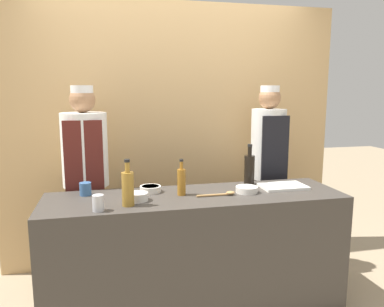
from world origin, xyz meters
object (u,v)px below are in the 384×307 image
at_px(sauce_bowl_white, 138,196).
at_px(wooden_spoon, 222,194).
at_px(cutting_board, 283,186).
at_px(cup_blue, 85,189).
at_px(sauce_bowl_yellow, 150,189).
at_px(chef_right, 267,171).
at_px(sauce_bowl_orange, 247,189).
at_px(bottle_soy, 249,169).
at_px(chef_left, 86,182).
at_px(bottle_amber, 181,181).
at_px(bottle_vinegar, 128,188).
at_px(cup_steel, 98,203).

relative_size(sauce_bowl_white, wooden_spoon, 0.48).
relative_size(cutting_board, wooden_spoon, 1.23).
xyz_separation_m(cup_blue, wooden_spoon, (0.94, -0.23, -0.03)).
height_order(sauce_bowl_yellow, chef_right, chef_right).
height_order(cutting_board, cup_blue, cup_blue).
bearing_deg(cup_blue, sauce_bowl_orange, -9.34).
xyz_separation_m(sauce_bowl_white, bottle_soy, (0.89, 0.26, 0.09)).
relative_size(wooden_spoon, chef_left, 0.17).
distance_m(bottle_amber, cup_blue, 0.68).
bearing_deg(wooden_spoon, bottle_soy, 41.06).
height_order(bottle_vinegar, cup_steel, bottle_vinegar).
height_order(bottle_soy, chef_right, chef_right).
bearing_deg(sauce_bowl_white, cutting_board, 5.26).
bearing_deg(cutting_board, bottle_vinegar, -170.41).
relative_size(cup_steel, chef_right, 0.06).
distance_m(cup_steel, chef_right, 1.62).
xyz_separation_m(bottle_amber, cup_blue, (-0.67, 0.15, -0.06)).
bearing_deg(cup_blue, wooden_spoon, -13.53).
distance_m(sauce_bowl_white, cup_blue, 0.42).
distance_m(sauce_bowl_yellow, bottle_amber, 0.25).
height_order(cup_blue, chef_left, chef_left).
bearing_deg(sauce_bowl_white, cup_steel, -147.28).
bearing_deg(chef_right, bottle_soy, -133.89).
distance_m(bottle_vinegar, cup_steel, 0.21).
bearing_deg(sauce_bowl_yellow, cup_steel, -134.97).
bearing_deg(chef_left, sauce_bowl_white, -56.92).
distance_m(bottle_amber, bottle_soy, 0.61).
bearing_deg(bottle_soy, cup_steel, -159.82).
bearing_deg(sauce_bowl_white, bottle_amber, 13.05).
bearing_deg(bottle_vinegar, chef_left, 113.96).
xyz_separation_m(cutting_board, bottle_amber, (-0.80, -0.03, 0.09)).
height_order(bottle_amber, cup_steel, bottle_amber).
xyz_separation_m(sauce_bowl_yellow, bottle_vinegar, (-0.18, -0.30, 0.09)).
height_order(bottle_soy, cup_steel, bottle_soy).
distance_m(sauce_bowl_white, cup_steel, 0.31).
bearing_deg(cup_blue, chef_left, 92.01).
xyz_separation_m(sauce_bowl_orange, bottle_amber, (-0.48, 0.04, 0.08)).
relative_size(bottle_amber, cup_steel, 2.54).
xyz_separation_m(bottle_soy, cup_blue, (-1.25, -0.04, -0.08)).
relative_size(chef_left, chef_right, 1.00).
xyz_separation_m(cup_steel, chef_left, (-0.11, 0.73, -0.04)).
bearing_deg(sauce_bowl_white, chef_right, 25.33).
xyz_separation_m(sauce_bowl_white, cup_blue, (-0.35, 0.22, 0.01)).
distance_m(cutting_board, wooden_spoon, 0.53).
bearing_deg(chef_left, cup_blue, -87.99).
distance_m(sauce_bowl_yellow, cutting_board, 1.01).
bearing_deg(cup_steel, sauce_bowl_white, 32.72).
height_order(sauce_bowl_white, chef_left, chef_left).
distance_m(sauce_bowl_yellow, bottle_vinegar, 0.36).
relative_size(bottle_vinegar, chef_right, 0.18).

